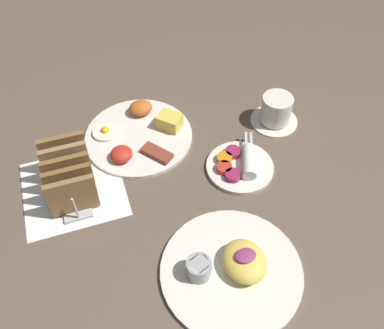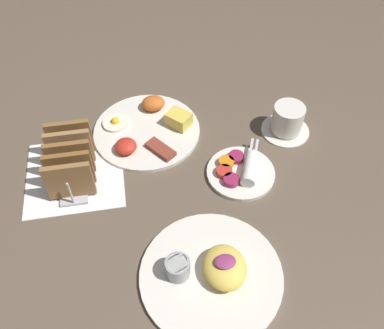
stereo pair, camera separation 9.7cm
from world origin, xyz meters
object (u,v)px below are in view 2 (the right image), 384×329
object	(u,v)px
plate_breakfast	(148,128)
coffee_cup	(287,121)
plate_condiments	(241,171)
toast_rack	(70,160)
plate_foreground	(212,272)

from	to	relation	value
plate_breakfast	coffee_cup	bearing A→B (deg)	-9.25
plate_breakfast	coffee_cup	size ratio (longest dim) A/B	2.21
plate_breakfast	plate_condiments	bearing A→B (deg)	-41.51
plate_breakfast	toast_rack	size ratio (longest dim) A/B	1.47
plate_breakfast	plate_foreground	world-z (taller)	plate_foreground
plate_condiments	coffee_cup	world-z (taller)	coffee_cup
plate_condiments	coffee_cup	distance (m)	0.19
plate_breakfast	toast_rack	world-z (taller)	toast_rack
toast_rack	plate_foreground	bearing A→B (deg)	-48.76
plate_breakfast	toast_rack	bearing A→B (deg)	-148.63
plate_foreground	toast_rack	distance (m)	0.40
plate_foreground	coffee_cup	world-z (taller)	coffee_cup
plate_breakfast	toast_rack	xyz separation A→B (m)	(-0.18, -0.11, 0.04)
plate_condiments	plate_foreground	distance (m)	0.26
plate_breakfast	plate_condiments	xyz separation A→B (m)	(0.20, -0.17, 0.00)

